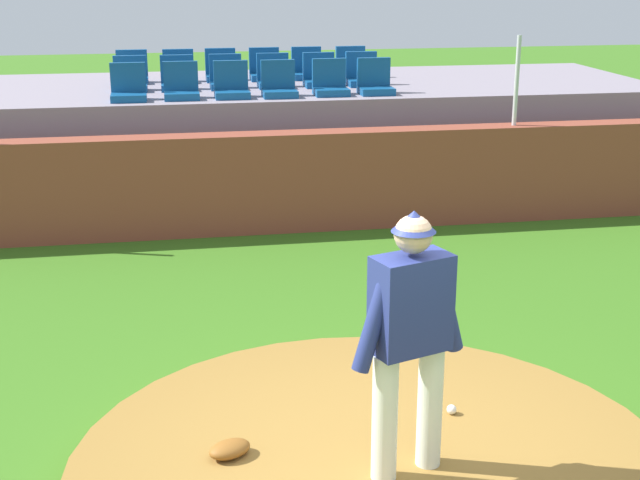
{
  "coord_description": "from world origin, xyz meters",
  "views": [
    {
      "loc": [
        -1.29,
        -5.2,
        3.47
      ],
      "look_at": [
        0.0,
        2.16,
        1.11
      ],
      "focal_mm": 50.41,
      "sensor_mm": 36.0,
      "label": 1
    }
  ],
  "objects_px": {
    "stadium_chair_1": "(181,87)",
    "stadium_chair_12": "(132,73)",
    "stadium_chair_4": "(330,84)",
    "stadium_chair_14": "(221,71)",
    "stadium_chair_3": "(279,85)",
    "stadium_chair_8": "(226,78)",
    "stadium_chair_2": "(232,86)",
    "fielding_glove": "(230,449)",
    "stadium_chair_13": "(179,72)",
    "stadium_chair_17": "(351,68)",
    "stadium_chair_9": "(273,77)",
    "stadium_chair_11": "(362,75)",
    "stadium_chair_7": "(177,79)",
    "stadium_chair_16": "(307,69)",
    "stadium_chair_5": "(375,83)",
    "pitcher": "(410,326)",
    "stadium_chair_6": "(131,80)",
    "stadium_chair_15": "(265,70)",
    "stadium_chair_10": "(320,76)",
    "baseball": "(452,409)",
    "stadium_chair_0": "(129,89)"
  },
  "relations": [
    {
      "from": "stadium_chair_1",
      "to": "stadium_chair_12",
      "type": "xyz_separation_m",
      "value": [
        -0.71,
        1.79,
        0.0
      ]
    },
    {
      "from": "stadium_chair_4",
      "to": "stadium_chair_14",
      "type": "bearing_deg",
      "value": -51.4
    },
    {
      "from": "stadium_chair_3",
      "to": "stadium_chair_12",
      "type": "distance_m",
      "value": 2.76
    },
    {
      "from": "stadium_chair_12",
      "to": "stadium_chair_8",
      "type": "bearing_deg",
      "value": 147.48
    },
    {
      "from": "stadium_chair_2",
      "to": "fielding_glove",
      "type": "bearing_deg",
      "value": 85.01
    },
    {
      "from": "stadium_chair_13",
      "to": "stadium_chair_17",
      "type": "relative_size",
      "value": 1.0
    },
    {
      "from": "fielding_glove",
      "to": "stadium_chair_13",
      "type": "height_order",
      "value": "stadium_chair_13"
    },
    {
      "from": "stadium_chair_9",
      "to": "stadium_chair_17",
      "type": "relative_size",
      "value": 1.0
    },
    {
      "from": "stadium_chair_3",
      "to": "stadium_chair_11",
      "type": "bearing_deg",
      "value": -146.72
    },
    {
      "from": "stadium_chair_4",
      "to": "stadium_chair_8",
      "type": "relative_size",
      "value": 1.0
    },
    {
      "from": "stadium_chair_1",
      "to": "stadium_chair_3",
      "type": "relative_size",
      "value": 1.0
    },
    {
      "from": "stadium_chair_1",
      "to": "stadium_chair_7",
      "type": "bearing_deg",
      "value": -87.72
    },
    {
      "from": "stadium_chair_1",
      "to": "stadium_chair_16",
      "type": "distance_m",
      "value": 2.74
    },
    {
      "from": "stadium_chair_7",
      "to": "stadium_chair_8",
      "type": "distance_m",
      "value": 0.72
    },
    {
      "from": "stadium_chair_5",
      "to": "stadium_chair_14",
      "type": "xyz_separation_m",
      "value": [
        -2.09,
        1.81,
        0.0
      ]
    },
    {
      "from": "stadium_chair_7",
      "to": "pitcher",
      "type": "bearing_deg",
      "value": 98.32
    },
    {
      "from": "stadium_chair_6",
      "to": "stadium_chair_9",
      "type": "bearing_deg",
      "value": -179.91
    },
    {
      "from": "stadium_chair_4",
      "to": "stadium_chair_12",
      "type": "relative_size",
      "value": 1.0
    },
    {
      "from": "stadium_chair_15",
      "to": "stadium_chair_16",
      "type": "xyz_separation_m",
      "value": [
        0.69,
        0.01,
        0.0
      ]
    },
    {
      "from": "stadium_chair_16",
      "to": "stadium_chair_17",
      "type": "relative_size",
      "value": 1.0
    },
    {
      "from": "pitcher",
      "to": "stadium_chair_4",
      "type": "xyz_separation_m",
      "value": [
        0.9,
        7.61,
        0.49
      ]
    },
    {
      "from": "stadium_chair_13",
      "to": "stadium_chair_5",
      "type": "bearing_deg",
      "value": 147.31
    },
    {
      "from": "stadium_chair_2",
      "to": "stadium_chair_8",
      "type": "distance_m",
      "value": 0.91
    },
    {
      "from": "fielding_glove",
      "to": "stadium_chair_1",
      "type": "relative_size",
      "value": 0.6
    },
    {
      "from": "stadium_chair_13",
      "to": "stadium_chair_9",
      "type": "bearing_deg",
      "value": 148.57
    },
    {
      "from": "stadium_chair_8",
      "to": "stadium_chair_9",
      "type": "height_order",
      "value": "same"
    },
    {
      "from": "stadium_chair_5",
      "to": "stadium_chair_12",
      "type": "height_order",
      "value": "same"
    },
    {
      "from": "stadium_chair_8",
      "to": "stadium_chair_11",
      "type": "height_order",
      "value": "same"
    },
    {
      "from": "stadium_chair_6",
      "to": "stadium_chair_15",
      "type": "relative_size",
      "value": 1.0
    },
    {
      "from": "stadium_chair_15",
      "to": "stadium_chair_14",
      "type": "bearing_deg",
      "value": -0.06
    },
    {
      "from": "stadium_chair_3",
      "to": "stadium_chair_6",
      "type": "relative_size",
      "value": 1.0
    },
    {
      "from": "pitcher",
      "to": "stadium_chair_10",
      "type": "bearing_deg",
      "value": 65.2
    },
    {
      "from": "stadium_chair_2",
      "to": "stadium_chair_7",
      "type": "height_order",
      "value": "same"
    },
    {
      "from": "stadium_chair_10",
      "to": "stadium_chair_16",
      "type": "bearing_deg",
      "value": -87.32
    },
    {
      "from": "fielding_glove",
      "to": "stadium_chair_17",
      "type": "height_order",
      "value": "stadium_chair_17"
    },
    {
      "from": "pitcher",
      "to": "stadium_chair_14",
      "type": "relative_size",
      "value": 3.59
    },
    {
      "from": "baseball",
      "to": "stadium_chair_5",
      "type": "relative_size",
      "value": 0.15
    },
    {
      "from": "stadium_chair_1",
      "to": "stadium_chair_3",
      "type": "height_order",
      "value": "same"
    },
    {
      "from": "stadium_chair_2",
      "to": "stadium_chair_10",
      "type": "xyz_separation_m",
      "value": [
        1.41,
        0.89,
        0.0
      ]
    },
    {
      "from": "stadium_chair_10",
      "to": "stadium_chair_1",
      "type": "bearing_deg",
      "value": 22.75
    },
    {
      "from": "stadium_chair_8",
      "to": "stadium_chair_12",
      "type": "distance_m",
      "value": 1.66
    },
    {
      "from": "stadium_chair_6",
      "to": "stadium_chair_11",
      "type": "distance_m",
      "value": 3.49
    },
    {
      "from": "stadium_chair_4",
      "to": "stadium_chair_10",
      "type": "height_order",
      "value": "same"
    },
    {
      "from": "stadium_chair_6",
      "to": "stadium_chair_17",
      "type": "height_order",
      "value": "same"
    },
    {
      "from": "stadium_chair_7",
      "to": "stadium_chair_2",
      "type": "bearing_deg",
      "value": 129.49
    },
    {
      "from": "stadium_chair_6",
      "to": "stadium_chair_14",
      "type": "xyz_separation_m",
      "value": [
        1.39,
        0.9,
        0.0
      ]
    },
    {
      "from": "stadium_chair_2",
      "to": "stadium_chair_4",
      "type": "xyz_separation_m",
      "value": [
        1.41,
        0.02,
        0.0
      ]
    },
    {
      "from": "stadium_chair_0",
      "to": "stadium_chair_14",
      "type": "xyz_separation_m",
      "value": [
        1.39,
        1.84,
        0.0
      ]
    },
    {
      "from": "stadium_chair_0",
      "to": "stadium_chair_1",
      "type": "distance_m",
      "value": 0.72
    },
    {
      "from": "stadium_chair_11",
      "to": "stadium_chair_12",
      "type": "height_order",
      "value": "same"
    }
  ]
}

